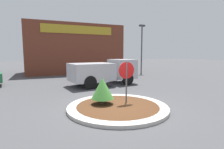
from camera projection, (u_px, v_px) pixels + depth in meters
name	position (u px, v px, depth m)	size (l,w,h in m)	color
ground_plane	(118.00, 108.00, 7.60)	(120.00, 120.00, 0.00)	#474749
traffic_island	(118.00, 107.00, 7.60)	(4.34, 4.34, 0.14)	#BCB7AD
stop_sign	(126.00, 75.00, 7.94)	(0.77, 0.07, 2.02)	#4C4C51
island_shrub	(102.00, 88.00, 7.73)	(1.00, 1.00, 1.18)	brown
utility_truck	(104.00, 71.00, 13.26)	(5.27, 2.85, 1.91)	#B2B2B7
storefront_building	(74.00, 49.00, 22.31)	(11.21, 6.07, 5.83)	brown
light_pole	(142.00, 45.00, 21.10)	(0.70, 0.30, 5.80)	#4C4C51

